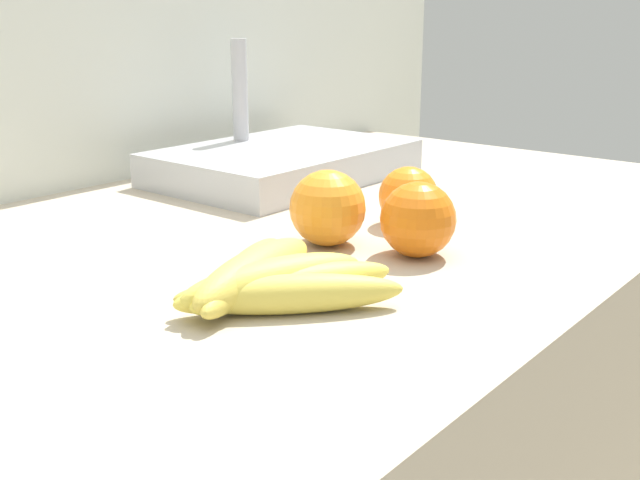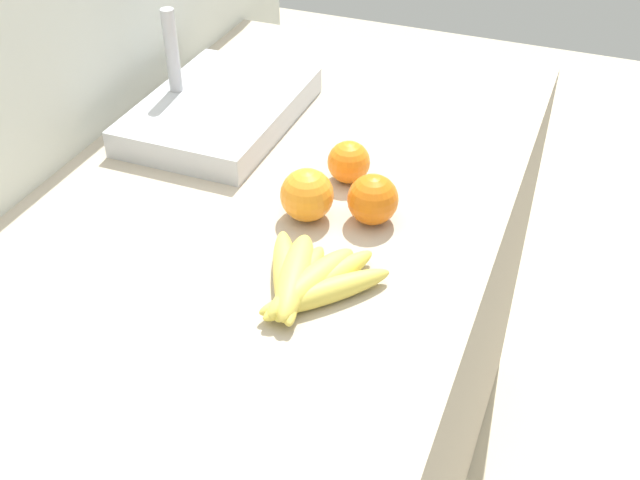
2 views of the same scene
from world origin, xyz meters
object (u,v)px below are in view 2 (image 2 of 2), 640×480
object	(u,v)px
banana_bunch	(306,282)
sink_basin	(220,109)
orange_back_right	(307,195)
orange_back_left	(373,199)
orange_center	(349,162)

from	to	relation	value
banana_bunch	sink_basin	world-z (taller)	sink_basin
sink_basin	orange_back_right	bearing A→B (deg)	-129.85
orange_back_left	orange_back_right	size ratio (longest dim) A/B	0.95
orange_back_left	sink_basin	distance (m)	0.40
banana_bunch	orange_back_right	bearing A→B (deg)	21.69
orange_center	orange_back_left	world-z (taller)	orange_back_left
orange_back_right	orange_center	bearing A→B (deg)	-11.13
orange_center	orange_back_right	size ratio (longest dim) A/B	0.85
banana_bunch	orange_center	size ratio (longest dim) A/B	2.86
orange_back_left	orange_back_right	xyz separation A→B (m)	(-0.03, 0.09, 0.00)
banana_bunch	sink_basin	distance (m)	0.50
banana_bunch	orange_back_left	world-z (taller)	orange_back_left
banana_bunch	orange_center	distance (m)	0.28
orange_back_right	sink_basin	distance (m)	0.34
orange_center	sink_basin	xyz separation A→B (m)	(0.10, 0.28, -0.01)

